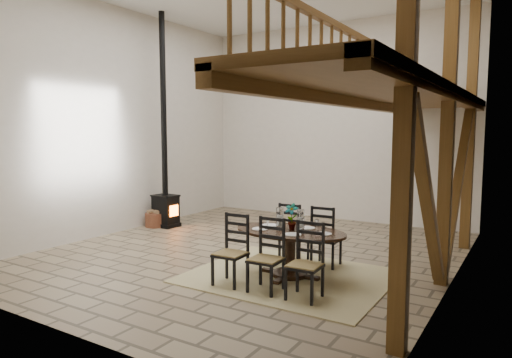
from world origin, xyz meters
The scene contains 7 objects.
ground centered at (0.00, 0.00, 0.00)m, with size 8.00×8.00×0.00m, color #8B795C.
room_shell centered at (1.19, 0.00, 3.01)m, with size 7.02×8.02×5.01m.
rug centered at (1.30, -0.89, 0.01)m, with size 3.00×2.50×0.02m, color tan.
dining_table centered at (1.30, -1.00, 0.41)m, with size 1.84×2.05×1.16m.
wood_stove centered at (-2.99, 0.93, 1.15)m, with size 0.62×0.50×5.00m.
log_basket centered at (-3.18, 0.79, 0.18)m, with size 0.51×0.51×0.42m.
log_stack centered at (-3.13, 1.16, 0.17)m, with size 0.35×0.36×0.34m.
Camera 1 is at (4.50, -7.08, 2.27)m, focal length 32.00 mm.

